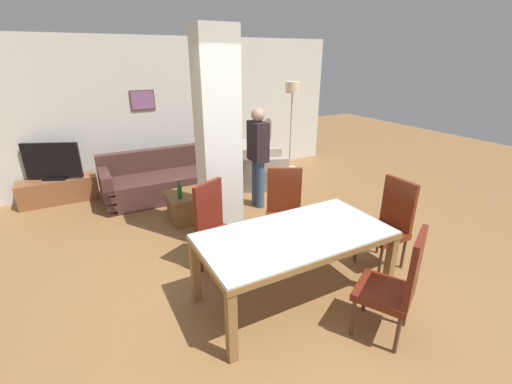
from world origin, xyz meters
TOP-DOWN VIEW (x-y plane):
  - ground_plane at (0.00, 0.00)m, footprint 18.00×18.00m
  - back_wall at (-0.00, 4.29)m, footprint 7.20×0.09m
  - divider_pillar at (-0.17, 1.46)m, footprint 0.49×0.36m
  - dining_table at (0.00, 0.00)m, footprint 1.90×0.98m
  - dining_chair_head_right at (1.34, 0.00)m, footprint 0.46×0.46m
  - dining_chair_far_left at (-0.47, 0.88)m, footprint 0.62×0.62m
  - dining_chair_far_right at (0.47, 0.90)m, footprint 0.62×0.62m
  - dining_chair_near_right at (0.47, -0.85)m, footprint 0.62×0.62m
  - sofa at (-0.47, 3.43)m, footprint 2.05×0.91m
  - armchair at (1.34, 3.11)m, footprint 1.12×1.13m
  - coffee_table at (-0.38, 2.29)m, footprint 0.61×0.60m
  - bottle at (-0.52, 2.17)m, footprint 0.07×0.07m
  - tv_stand at (-2.12, 4.01)m, footprint 1.22×0.40m
  - tv_screen at (-2.12, 4.01)m, footprint 0.85×0.40m
  - floor_lamp at (2.45, 3.73)m, footprint 0.30×0.30m
  - standing_person at (0.82, 2.24)m, footprint 0.23×0.39m

SIDE VIEW (x-z plane):
  - ground_plane at x=0.00m, z-range 0.00..0.00m
  - tv_stand at x=-2.12m, z-range 0.00..0.41m
  - coffee_table at x=-0.38m, z-range 0.01..0.44m
  - sofa at x=-0.47m, z-range -0.12..0.68m
  - armchair at x=1.34m, z-range -0.12..0.69m
  - bottle at x=-0.52m, z-range 0.40..0.68m
  - dining_chair_head_right at x=1.34m, z-range 0.03..1.08m
  - dining_chair_far_left at x=-0.47m, z-range 0.03..1.08m
  - dining_chair_far_right at x=0.47m, z-range 0.03..1.08m
  - dining_chair_near_right at x=0.47m, z-range 0.03..1.08m
  - dining_table at x=0.00m, z-range 0.24..0.99m
  - tv_screen at x=-2.12m, z-range 0.40..1.03m
  - standing_person at x=0.82m, z-range 0.12..1.75m
  - divider_pillar at x=-0.17m, z-range 0.00..2.70m
  - back_wall at x=0.00m, z-range 0.00..2.70m
  - floor_lamp at x=2.45m, z-range 0.63..2.49m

